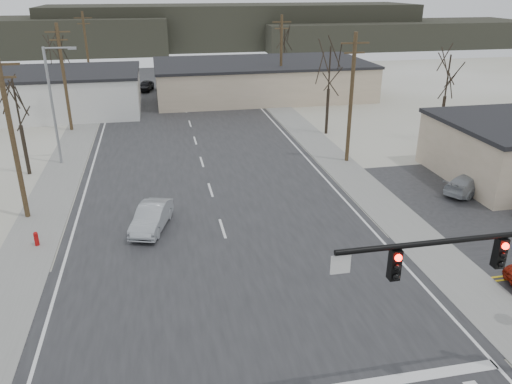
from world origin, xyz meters
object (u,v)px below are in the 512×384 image
car_far_a (208,89)px  car_far_b (146,86)px  car_parked_silver (468,184)px  sedan_crossing (152,217)px  fire_hydrant (36,239)px

car_far_a → car_far_b: 8.88m
car_far_a → car_parked_silver: car_far_a is taller
car_far_a → car_far_b: size_ratio=1.22×
sedan_crossing → car_far_a: (7.40, 37.02, -0.03)m
car_parked_silver → sedan_crossing: bearing=64.5°
car_far_b → car_parked_silver: (21.56, -40.10, -0.05)m
car_far_b → car_parked_silver: 45.52m
sedan_crossing → car_far_b: (-0.38, 41.30, -0.06)m
fire_hydrant → car_far_b: bearing=82.1°
fire_hydrant → car_parked_silver: (27.37, 2.03, 0.21)m
sedan_crossing → car_parked_silver: bearing=20.1°
fire_hydrant → sedan_crossing: size_ratio=0.20×
car_parked_silver → fire_hydrant: bearing=65.5°
fire_hydrant → car_far_a: size_ratio=0.18×
car_far_a → car_far_b: bearing=-9.9°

